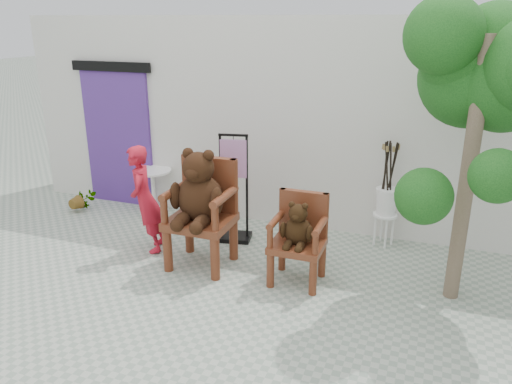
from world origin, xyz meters
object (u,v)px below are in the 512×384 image
person (145,200)px  stool_bucket (386,201)px  cafe_table (153,186)px  chair_big (201,199)px  tree (489,74)px  chair_small (299,232)px  display_stand (234,200)px

person → stool_bucket: (2.95, 1.24, -0.07)m
stool_bucket → cafe_table: bearing=180.0°
person → stool_bucket: size_ratio=0.98×
chair_big → tree: (3.04, 0.46, 1.56)m
person → stool_bucket: stool_bucket is taller
chair_small → cafe_table: 3.07m
cafe_table → tree: size_ratio=0.22×
chair_small → person: bearing=177.3°
chair_big → tree: size_ratio=0.47×
cafe_table → display_stand: 1.70m
cafe_table → stool_bucket: (3.60, -0.00, 0.20)m
cafe_table → stool_bucket: size_ratio=0.48×
chair_big → display_stand: (0.10, 0.82, -0.29)m
person → stool_bucket: bearing=91.9°
person → cafe_table: size_ratio=2.03×
chair_small → tree: bearing=14.1°
person → cafe_table: bearing=-173.2°
chair_big → person: (-0.86, 0.11, -0.16)m
person → cafe_table: (-0.65, 1.24, -0.27)m
tree → cafe_table: bearing=169.0°
chair_big → tree: tree is taller
person → stool_bucket: 3.20m
display_stand → stool_bucket: bearing=3.6°
cafe_table → tree: bearing=-11.0°
display_stand → chair_big: bearing=-108.1°
cafe_table → stool_bucket: 3.61m
tree → person: bearing=-174.9°
display_stand → chair_small: bearing=-46.6°
person → display_stand: size_ratio=0.94×
chair_big → person: size_ratio=1.05×
display_stand → tree: (2.94, -0.36, 1.84)m
chair_big → chair_small: (1.24, 0.01, -0.25)m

